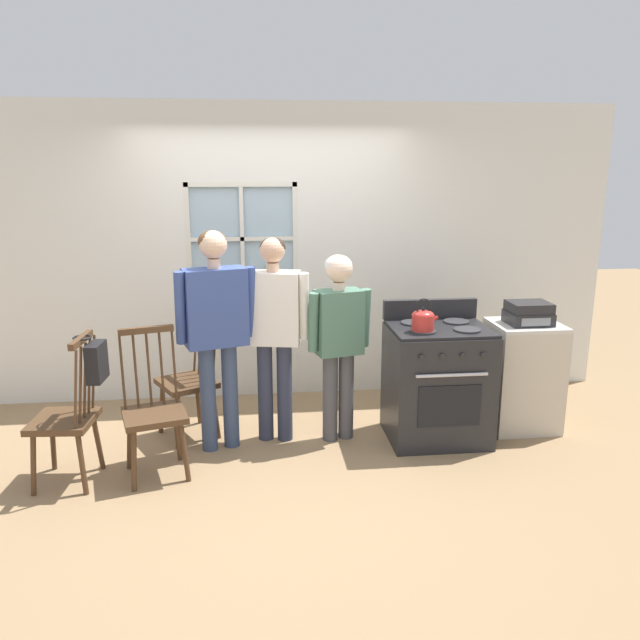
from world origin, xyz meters
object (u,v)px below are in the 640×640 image
at_px(person_elderly_left, 216,319).
at_px(person_adult_right, 339,330).
at_px(stove, 437,382).
at_px(handbag, 96,361).
at_px(chair_near_wall, 190,381).
at_px(potted_plant, 265,286).
at_px(chair_center_cluster, 154,413).
at_px(person_teen_center, 274,321).
at_px(stereo, 529,313).
at_px(chair_by_window, 67,420).
at_px(kettle, 423,319).
at_px(side_counter, 522,376).

relative_size(person_elderly_left, person_adult_right, 1.14).
height_order(stove, handbag, stove).
bearing_deg(chair_near_wall, handbag, -64.75).
bearing_deg(person_elderly_left, potted_plant, 52.98).
relative_size(chair_center_cluster, person_elderly_left, 0.62).
xyz_separation_m(person_adult_right, stove, (0.79, -0.07, -0.43)).
relative_size(chair_near_wall, person_teen_center, 0.65).
bearing_deg(stereo, chair_center_cluster, -170.51).
xyz_separation_m(chair_by_window, stereo, (3.50, 0.54, 0.52)).
bearing_deg(chair_near_wall, potted_plant, 113.71).
xyz_separation_m(chair_by_window, person_teen_center, (1.44, 0.54, 0.52)).
relative_size(person_elderly_left, kettle, 6.86).
bearing_deg(potted_plant, chair_center_cluster, -119.64).
height_order(chair_center_cluster, stove, stove).
relative_size(person_teen_center, kettle, 6.58).
distance_m(chair_center_cluster, side_counter, 2.97).
relative_size(person_teen_center, stereo, 4.78).
distance_m(chair_by_window, person_adult_right, 2.05).
bearing_deg(chair_center_cluster, person_elderly_left, 25.47).
relative_size(chair_by_window, stereo, 3.09).
xyz_separation_m(chair_center_cluster, potted_plant, (0.83, 1.45, 0.61)).
relative_size(person_elderly_left, handbag, 5.52).
height_order(chair_near_wall, stove, stove).
relative_size(person_adult_right, stereo, 4.39).
height_order(chair_by_window, person_elderly_left, person_elderly_left).
distance_m(chair_near_wall, person_adult_right, 1.28).
bearing_deg(kettle, person_teen_center, 167.72).
height_order(potted_plant, handbag, potted_plant).
height_order(handbag, stereo, stereo).
bearing_deg(side_counter, stove, -170.23).
height_order(person_teen_center, kettle, person_teen_center).
bearing_deg(person_elderly_left, stereo, -14.47).
bearing_deg(chair_by_window, kettle, 101.29).
xyz_separation_m(chair_by_window, person_elderly_left, (1.01, 0.43, 0.57)).
xyz_separation_m(chair_near_wall, person_teen_center, (0.68, -0.15, 0.52)).
height_order(potted_plant, side_counter, potted_plant).
bearing_deg(potted_plant, chair_by_window, -132.88).
distance_m(chair_by_window, stereo, 3.58).
bearing_deg(potted_plant, handbag, -127.43).
xyz_separation_m(chair_by_window, side_counter, (3.50, 0.56, -0.01)).
height_order(person_adult_right, stove, person_adult_right).
xyz_separation_m(stove, side_counter, (0.77, 0.13, -0.02)).
xyz_separation_m(person_elderly_left, stereo, (2.49, 0.11, -0.05)).
bearing_deg(chair_near_wall, stove, 54.21).
bearing_deg(stereo, chair_by_window, -171.17).
xyz_separation_m(side_counter, stereo, (0.00, -0.02, 0.54)).
height_order(person_adult_right, potted_plant, person_adult_right).
distance_m(chair_near_wall, person_teen_center, 0.87).
xyz_separation_m(stove, kettle, (-0.17, -0.13, 0.55)).
xyz_separation_m(chair_center_cluster, stereo, (2.93, 0.49, 0.52)).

